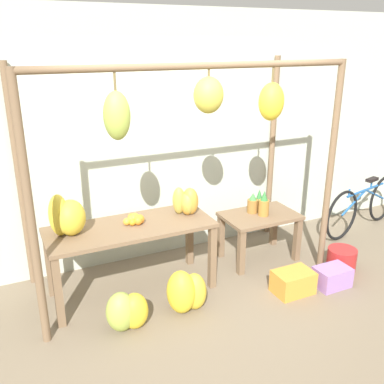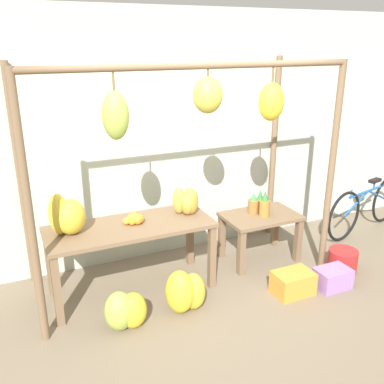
# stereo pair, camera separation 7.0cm
# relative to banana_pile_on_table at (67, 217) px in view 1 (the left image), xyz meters

# --- Properties ---
(ground_plane) EXTENTS (20.00, 20.00, 0.00)m
(ground_plane) POSITION_rel_banana_pile_on_table_xyz_m (1.17, -0.70, -0.92)
(ground_plane) COLOR #756651
(shop_wall_back) EXTENTS (8.00, 0.08, 2.80)m
(shop_wall_back) POSITION_rel_banana_pile_on_table_xyz_m (1.17, 0.67, 0.48)
(shop_wall_back) COLOR #B7C1B2
(shop_wall_back) RESTS_ON ground_plane
(stall_awning) EXTENTS (3.08, 1.21, 2.29)m
(stall_awning) POSITION_rel_banana_pile_on_table_xyz_m (1.18, -0.27, 0.74)
(stall_awning) COLOR brown
(stall_awning) RESTS_ON ground_plane
(display_table_main) EXTENTS (1.64, 0.66, 0.73)m
(display_table_main) POSITION_rel_banana_pile_on_table_xyz_m (0.59, -0.05, -0.29)
(display_table_main) COLOR brown
(display_table_main) RESTS_ON ground_plane
(display_table_side) EXTENTS (0.86, 0.56, 0.56)m
(display_table_side) POSITION_rel_banana_pile_on_table_xyz_m (2.15, -0.00, -0.47)
(display_table_side) COLOR brown
(display_table_side) RESTS_ON ground_plane
(banana_pile_on_table) EXTENTS (0.40, 0.40, 0.40)m
(banana_pile_on_table) POSITION_rel_banana_pile_on_table_xyz_m (0.00, 0.00, 0.00)
(banana_pile_on_table) COLOR gold
(banana_pile_on_table) RESTS_ON display_table_main
(orange_pile) EXTENTS (0.21, 0.20, 0.10)m
(orange_pile) POSITION_rel_banana_pile_on_table_xyz_m (0.65, -0.01, -0.14)
(orange_pile) COLOR orange
(orange_pile) RESTS_ON display_table_main
(pineapple_cluster) EXTENTS (0.21, 0.26, 0.30)m
(pineapple_cluster) POSITION_rel_banana_pile_on_table_xyz_m (2.15, 0.04, -0.24)
(pineapple_cluster) COLOR olive
(pineapple_cluster) RESTS_ON display_table_side
(banana_pile_ground_left) EXTENTS (0.40, 0.27, 0.38)m
(banana_pile_ground_left) POSITION_rel_banana_pile_on_table_xyz_m (0.35, -0.63, -0.73)
(banana_pile_ground_left) COLOR yellow
(banana_pile_ground_left) RESTS_ON ground_plane
(banana_pile_ground_right) EXTENTS (0.48, 0.38, 0.44)m
(banana_pile_ground_right) POSITION_rel_banana_pile_on_table_xyz_m (0.94, -0.60, -0.71)
(banana_pile_ground_right) COLOR gold
(banana_pile_ground_right) RESTS_ON ground_plane
(fruit_crate_white) EXTENTS (0.40, 0.28, 0.24)m
(fruit_crate_white) POSITION_rel_banana_pile_on_table_xyz_m (2.06, -0.78, -0.80)
(fruit_crate_white) COLOR orange
(fruit_crate_white) RESTS_ON ground_plane
(blue_bucket) EXTENTS (0.32, 0.32, 0.25)m
(blue_bucket) POSITION_rel_banana_pile_on_table_xyz_m (2.85, -0.63, -0.79)
(blue_bucket) COLOR #AD2323
(blue_bucket) RESTS_ON ground_plane
(parked_bicycle) EXTENTS (1.64, 0.43, 0.71)m
(parked_bicycle) POSITION_rel_banana_pile_on_table_xyz_m (3.90, 0.09, -0.57)
(parked_bicycle) COLOR black
(parked_bicycle) RESTS_ON ground_plane
(papaya_pile) EXTENTS (0.30, 0.26, 0.29)m
(papaya_pile) POSITION_rel_banana_pile_on_table_xyz_m (1.21, -0.02, -0.05)
(papaya_pile) COLOR gold
(papaya_pile) RESTS_ON display_table_main
(fruit_crate_purple) EXTENTS (0.36, 0.25, 0.21)m
(fruit_crate_purple) POSITION_rel_banana_pile_on_table_xyz_m (2.51, -0.86, -0.81)
(fruit_crate_purple) COLOR #9970B7
(fruit_crate_purple) RESTS_ON ground_plane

